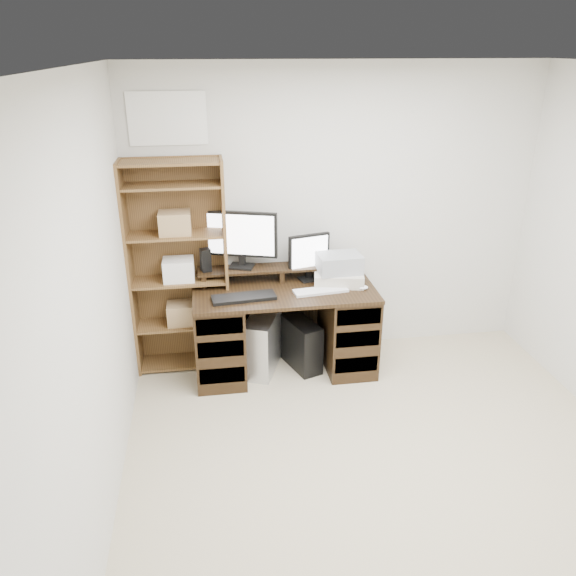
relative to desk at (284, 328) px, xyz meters
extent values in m
cube|color=#BCAE8E|center=(0.50, -1.64, -0.40)|extent=(3.50, 4.00, 0.02)
cube|color=white|center=(0.50, -1.64, 2.12)|extent=(3.50, 4.00, 0.02)
cube|color=silver|center=(0.50, 0.37, 0.86)|extent=(3.50, 0.02, 2.50)
cube|color=silver|center=(-1.26, -1.64, 0.86)|extent=(0.02, 4.00, 2.50)
cube|color=white|center=(-0.85, 0.35, 1.69)|extent=(0.60, 0.01, 0.40)
cube|color=black|center=(0.00, -0.01, 0.35)|extent=(1.50, 0.70, 0.03)
cube|color=black|center=(-0.55, -0.01, -0.03)|extent=(0.40, 0.66, 0.72)
cube|color=black|center=(0.55, -0.01, -0.03)|extent=(0.40, 0.66, 0.72)
cube|color=black|center=(0.00, 0.32, 0.01)|extent=(1.48, 0.02, 0.65)
cube|color=black|center=(-0.55, -0.34, -0.21)|extent=(0.36, 0.01, 0.14)
cube|color=black|center=(-0.55, -0.34, 0.03)|extent=(0.36, 0.01, 0.14)
cube|color=black|center=(-0.55, -0.34, 0.23)|extent=(0.36, 0.01, 0.14)
cube|color=black|center=(0.55, -0.34, -0.21)|extent=(0.36, 0.01, 0.14)
cube|color=black|center=(0.55, -0.34, 0.03)|extent=(0.36, 0.01, 0.14)
cube|color=black|center=(0.55, -0.34, 0.23)|extent=(0.36, 0.01, 0.14)
cube|color=black|center=(-0.65, 0.21, 0.41)|extent=(0.04, 0.20, 0.10)
cube|color=black|center=(0.00, 0.21, 0.41)|extent=(0.04, 0.20, 0.10)
cube|color=black|center=(0.65, 0.21, 0.41)|extent=(0.04, 0.20, 0.10)
cube|color=black|center=(0.00, 0.21, 0.47)|extent=(1.40, 0.22, 0.02)
cube|color=black|center=(-0.33, 0.24, 0.49)|extent=(0.24, 0.21, 0.02)
cube|color=black|center=(-0.32, 0.26, 0.55)|extent=(0.06, 0.05, 0.11)
cube|color=black|center=(-0.32, 0.26, 0.77)|extent=(0.59, 0.22, 0.38)
cube|color=white|center=(-0.33, 0.24, 0.77)|extent=(0.53, 0.17, 0.34)
cube|color=black|center=(0.24, 0.17, 0.37)|extent=(0.20, 0.17, 0.02)
cube|color=black|center=(0.24, 0.18, 0.42)|extent=(0.05, 0.04, 0.10)
cube|color=black|center=(0.24, 0.18, 0.60)|extent=(0.36, 0.12, 0.32)
cube|color=white|center=(0.24, 0.17, 0.60)|extent=(0.32, 0.08, 0.28)
cube|color=black|center=(-0.63, 0.20, 0.58)|extent=(0.10, 0.10, 0.19)
cube|color=black|center=(-0.34, -0.15, 0.37)|extent=(0.52, 0.22, 0.03)
cube|color=silver|center=(0.29, -0.10, 0.37)|extent=(0.46, 0.19, 0.02)
ellipsoid|color=white|center=(0.64, -0.11, 0.38)|extent=(0.10, 0.09, 0.03)
cube|color=beige|center=(0.47, 0.06, 0.41)|extent=(0.46, 0.38, 0.10)
cube|color=#93989D|center=(0.47, 0.06, 0.54)|extent=(0.37, 0.27, 0.15)
cube|color=#BBBDC2|center=(-0.19, 0.02, -0.14)|extent=(0.39, 0.55, 0.50)
cube|color=black|center=(0.15, 0.01, -0.17)|extent=(0.32, 0.47, 0.43)
cube|color=#19FF33|center=(0.22, -0.20, -0.08)|extent=(0.01, 0.01, 0.01)
cube|color=brown|center=(-1.24, 0.19, 0.51)|extent=(0.02, 0.30, 1.80)
cube|color=brown|center=(-0.46, 0.19, 0.51)|extent=(0.02, 0.30, 1.80)
cube|color=brown|center=(-0.85, 0.33, 0.51)|extent=(0.80, 0.01, 1.80)
cube|color=brown|center=(-0.85, 0.19, -0.36)|extent=(0.75, 0.28, 0.02)
cube|color=brown|center=(-0.85, 0.19, 0.01)|extent=(0.75, 0.28, 0.02)
cube|color=brown|center=(-0.85, 0.19, 0.41)|extent=(0.75, 0.28, 0.02)
cube|color=brown|center=(-0.85, 0.19, 0.81)|extent=(0.75, 0.28, 0.02)
cube|color=brown|center=(-0.85, 0.19, 1.21)|extent=(0.75, 0.28, 0.02)
cube|color=brown|center=(-0.85, 0.19, 1.39)|extent=(0.75, 0.28, 0.02)
cube|color=#A07F54|center=(-0.85, 0.19, 0.11)|extent=(0.25, 0.20, 0.18)
cube|color=white|center=(-0.85, 0.19, 0.51)|extent=(0.25, 0.20, 0.18)
cube|color=#A07F54|center=(-0.85, 0.19, 0.91)|extent=(0.25, 0.20, 0.18)
camera|label=1|loc=(-0.61, -4.19, 2.21)|focal=35.00mm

